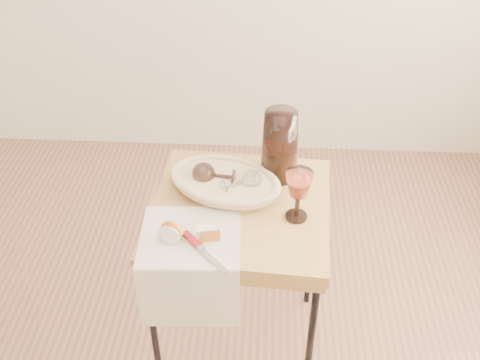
# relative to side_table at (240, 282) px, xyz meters

# --- Properties ---
(side_table) EXTENTS (0.63, 0.63, 0.75)m
(side_table) POSITION_rel_side_table_xyz_m (0.00, 0.00, 0.00)
(side_table) COLOR brown
(side_table) RESTS_ON floor
(tea_towel) EXTENTS (0.33, 0.30, 0.01)m
(tea_towel) POSITION_rel_side_table_xyz_m (-0.15, -0.17, 0.38)
(tea_towel) COLOR beige
(tea_towel) RESTS_ON side_table
(bread_basket) EXTENTS (0.40, 0.34, 0.06)m
(bread_basket) POSITION_rel_side_table_xyz_m (-0.06, 0.07, 0.40)
(bread_basket) COLOR tan
(bread_basket) RESTS_ON side_table
(goblet_lying_a) EXTENTS (0.14, 0.10, 0.08)m
(goblet_lying_a) POSITION_rel_side_table_xyz_m (-0.09, 0.09, 0.43)
(goblet_lying_a) COLOR #4C342A
(goblet_lying_a) RESTS_ON bread_basket
(goblet_lying_b) EXTENTS (0.14, 0.12, 0.07)m
(goblet_lying_b) POSITION_rel_side_table_xyz_m (-0.00, 0.05, 0.42)
(goblet_lying_b) COLOR white
(goblet_lying_b) RESTS_ON bread_basket
(pitcher) EXTENTS (0.26, 0.30, 0.30)m
(pitcher) POSITION_rel_side_table_xyz_m (0.13, 0.17, 0.50)
(pitcher) COLOR black
(pitcher) RESTS_ON side_table
(wine_goblet) EXTENTS (0.09, 0.09, 0.18)m
(wine_goblet) POSITION_rel_side_table_xyz_m (0.18, -0.05, 0.47)
(wine_goblet) COLOR white
(wine_goblet) RESTS_ON side_table
(apple_half) EXTENTS (0.08, 0.06, 0.07)m
(apple_half) POSITION_rel_side_table_xyz_m (-0.20, -0.18, 0.42)
(apple_half) COLOR red
(apple_half) RESTS_ON tea_towel
(apple_wedge) EXTENTS (0.07, 0.05, 0.04)m
(apple_wedge) POSITION_rel_side_table_xyz_m (-0.10, -0.17, 0.40)
(apple_wedge) COLOR #FCF0CE
(apple_wedge) RESTS_ON tea_towel
(table_knife) EXTENTS (0.15, 0.17, 0.02)m
(table_knife) POSITION_rel_side_table_xyz_m (-0.10, -0.23, 0.39)
(table_knife) COLOR silver
(table_knife) RESTS_ON tea_towel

